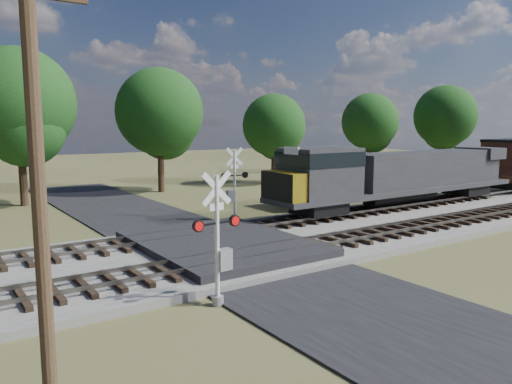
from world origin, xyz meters
TOP-DOWN VIEW (x-y plane):
  - ground at (0.00, 0.00)m, footprint 160.00×160.00m
  - ballast_bed at (10.00, 0.50)m, footprint 140.00×10.00m
  - road at (0.00, 0.00)m, footprint 7.00×60.00m
  - crossing_panel at (0.00, 0.50)m, footprint 7.00×9.00m
  - track_near at (3.12, -2.00)m, footprint 140.00×2.60m
  - track_far at (3.12, 3.00)m, footprint 140.00×2.60m
  - crossing_signal_near at (-3.48, -5.31)m, footprint 1.82×0.40m
  - crossing_signal_far at (4.56, 6.80)m, footprint 1.83×0.42m
  - utility_pole at (-9.60, -8.95)m, footprint 2.19×0.30m
  - equipment_shed at (11.92, 7.83)m, footprint 3.87×3.87m
  - treeline at (5.39, 20.65)m, footprint 76.89×12.05m

SIDE VIEW (x-z plane):
  - ground at x=0.00m, z-range 0.00..0.00m
  - road at x=0.00m, z-range 0.00..0.08m
  - ballast_bed at x=10.00m, z-range 0.00..0.30m
  - crossing_panel at x=0.00m, z-range 0.01..0.62m
  - track_near at x=3.12m, z-range 0.25..0.58m
  - track_far at x=3.12m, z-range 0.25..0.58m
  - equipment_shed at x=11.92m, z-range 0.02..2.65m
  - crossing_signal_near at x=-3.48m, z-range -0.38..4.12m
  - crossing_signal_far at x=4.56m, z-range -0.38..4.17m
  - utility_pole at x=-9.60m, z-range 0.27..9.24m
  - treeline at x=5.39m, z-range 1.10..12.52m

